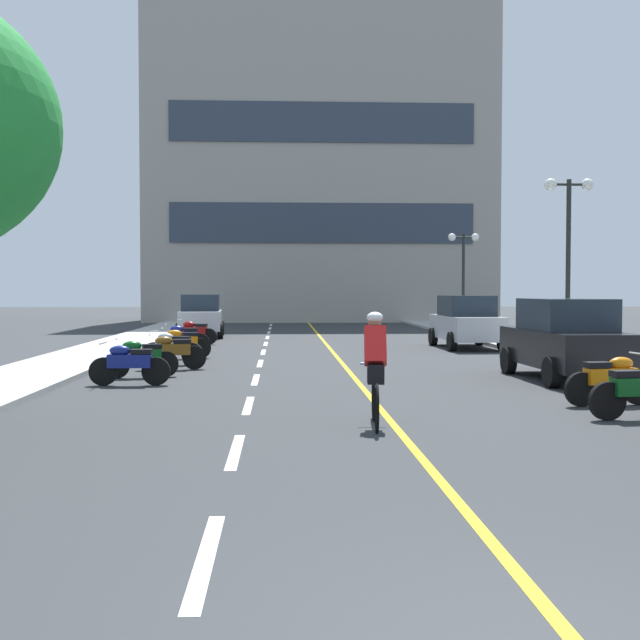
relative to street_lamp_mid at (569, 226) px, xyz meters
name	(u,v)px	position (x,y,z in m)	size (l,w,h in m)	color
ground_plane	(327,354)	(-7.08, 1.54, -3.91)	(140.00, 140.00, 0.00)	#2D3033
curb_left	(114,346)	(-14.28, 4.54, -3.85)	(2.40, 72.00, 0.12)	#A8A8A3
curb_right	(525,345)	(0.12, 4.54, -3.85)	(2.40, 72.00, 0.12)	#A8A8A3
lane_dash_0	(206,557)	(-9.08, -17.46, -3.91)	(0.14, 2.20, 0.01)	silver
lane_dash_1	(236,451)	(-9.08, -13.46, -3.91)	(0.14, 2.20, 0.01)	silver
lane_dash_2	(248,405)	(-9.08, -9.46, -3.91)	(0.14, 2.20, 0.01)	silver
lane_dash_3	(256,380)	(-9.08, -5.46, -3.91)	(0.14, 2.20, 0.01)	silver
lane_dash_4	(260,363)	(-9.08, -1.46, -3.91)	(0.14, 2.20, 0.01)	silver
lane_dash_5	(263,352)	(-9.08, 2.54, -3.91)	(0.14, 2.20, 0.01)	silver
lane_dash_6	(266,344)	(-9.08, 6.54, -3.91)	(0.14, 2.20, 0.01)	silver
lane_dash_7	(267,337)	(-9.08, 10.54, -3.91)	(0.14, 2.20, 0.01)	silver
lane_dash_8	(269,332)	(-9.08, 14.54, -3.91)	(0.14, 2.20, 0.01)	silver
lane_dash_9	(270,328)	(-9.08, 18.54, -3.91)	(0.14, 2.20, 0.01)	silver
lane_dash_10	(271,325)	(-9.08, 22.54, -3.91)	(0.14, 2.20, 0.01)	silver
lane_dash_11	(272,322)	(-9.08, 26.54, -3.91)	(0.14, 2.20, 0.01)	silver
centre_line_yellow	(329,347)	(-6.83, 4.54, -3.91)	(0.12, 66.00, 0.01)	gold
office_building	(319,167)	(-5.97, 30.09, 6.22)	(22.01, 9.23, 20.26)	#9E998E
street_lamp_mid	(569,226)	(0.00, 0.00, 0.00)	(1.46, 0.36, 5.19)	black
street_lamp_far	(463,258)	(0.02, 13.78, -0.42)	(1.46, 0.36, 4.53)	black
parked_car_near	(566,339)	(-2.15, -5.82, -2.99)	(2.04, 4.26, 1.82)	black
parked_car_mid	(466,322)	(-2.10, 4.02, -2.99)	(2.03, 4.25, 1.82)	black
parked_car_far	(201,316)	(-11.93, 11.10, -2.99)	(2.10, 4.29, 1.82)	black
motorcycle_4	(611,379)	(-2.78, -9.82, -3.44)	(1.70, 0.60, 0.92)	black
motorcycle_5	(129,363)	(-11.71, -6.44, -3.44)	(1.70, 0.60, 0.92)	black
motorcycle_6	(140,357)	(-11.73, -4.92, -3.44)	(1.67, 0.69, 0.92)	black
motorcycle_7	(172,351)	(-11.26, -3.14, -3.44)	(1.69, 0.60, 0.92)	black
motorcycle_8	(172,347)	(-11.43, -1.73, -3.44)	(1.68, 0.66, 0.92)	black
motorcycle_9	(181,343)	(-11.42, 0.11, -3.44)	(1.69, 0.63, 0.92)	black
motorcycle_10	(183,337)	(-11.71, 2.84, -3.44)	(1.70, 0.60, 0.92)	black
motorcycle_11	(194,332)	(-11.71, 6.27, -3.44)	(1.70, 0.60, 0.92)	black
cyclist_rider	(375,366)	(-7.12, -11.69, -3.02)	(0.42, 1.77, 1.71)	black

